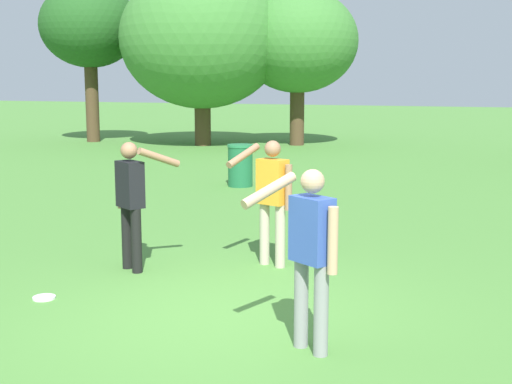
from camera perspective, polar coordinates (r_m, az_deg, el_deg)
ground_plane at (r=7.18m, az=-3.09°, el=-10.27°), size 120.00×120.00×0.00m
person_thrower at (r=6.04m, az=4.54°, el=-4.52°), size 0.82×0.56×1.64m
person_catcher at (r=8.77m, az=-10.29°, el=-0.32°), size 0.82×0.56×1.64m
person_bystander at (r=8.84m, az=1.32°, el=-0.10°), size 0.76×0.63×1.64m
frisbee at (r=8.07m, az=-17.14°, el=-8.36°), size 0.25×0.25×0.03m
trash_can_further_along at (r=15.68m, az=-1.31°, el=2.23°), size 0.59×0.59×0.96m
tree_tall_left at (r=28.02m, az=-13.64°, el=13.16°), size 3.80×3.80×6.11m
tree_broad_center at (r=25.72m, az=-4.52°, el=12.52°), size 5.96×5.96×6.43m
tree_far_right at (r=25.79m, az=3.47°, el=12.31°), size 4.42×4.42×5.69m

